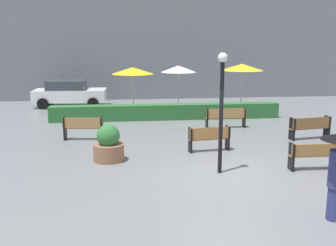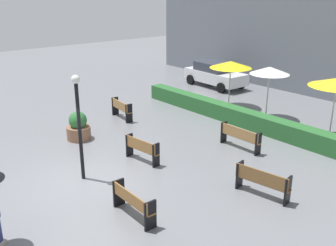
# 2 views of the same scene
# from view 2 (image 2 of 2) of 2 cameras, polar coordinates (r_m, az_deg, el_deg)

# --- Properties ---
(ground_plane) EXTENTS (60.00, 60.00, 0.00)m
(ground_plane) POSITION_cam_2_polar(r_m,az_deg,el_deg) (13.25, -12.53, -8.41)
(ground_plane) COLOR slate
(bench_far_left) EXTENTS (1.62, 0.53, 0.92)m
(bench_far_left) POSITION_cam_2_polar(r_m,az_deg,el_deg) (18.89, -6.98, 2.22)
(bench_far_left) COLOR #9E7242
(bench_far_left) RESTS_ON ground
(bench_back_row) EXTENTS (1.85, 0.35, 0.89)m
(bench_back_row) POSITION_cam_2_polar(r_m,az_deg,el_deg) (15.48, 10.61, -1.92)
(bench_back_row) COLOR #9E7242
(bench_back_row) RESTS_ON ground
(bench_near_right) EXTENTS (1.68, 0.41, 0.84)m
(bench_near_right) POSITION_cam_2_polar(r_m,az_deg,el_deg) (10.89, -5.29, -11.52)
(bench_near_right) COLOR olive
(bench_near_right) RESTS_ON ground
(bench_far_right) EXTENTS (1.77, 0.64, 0.89)m
(bench_far_right) POSITION_cam_2_polar(r_m,az_deg,el_deg) (12.19, 13.82, -8.34)
(bench_far_right) COLOR brown
(bench_far_right) RESTS_ON ground
(bench_mid_center) EXTENTS (1.55, 0.51, 0.89)m
(bench_mid_center) POSITION_cam_2_polar(r_m,az_deg,el_deg) (14.15, -3.95, -3.75)
(bench_mid_center) COLOR olive
(bench_mid_center) RESTS_ON ground
(planter_pot) EXTENTS (1.01, 1.01, 1.22)m
(planter_pot) POSITION_cam_2_polar(r_m,az_deg,el_deg) (16.64, -13.17, -0.64)
(planter_pot) COLOR brown
(planter_pot) RESTS_ON ground
(lamp_post) EXTENTS (0.28, 0.28, 3.56)m
(lamp_post) POSITION_cam_2_polar(r_m,az_deg,el_deg) (12.59, -13.14, 0.97)
(lamp_post) COLOR black
(lamp_post) RESTS_ON ground
(patio_umbrella_yellow) EXTENTS (2.18, 2.18, 2.49)m
(patio_umbrella_yellow) POSITION_cam_2_polar(r_m,az_deg,el_deg) (20.46, 9.30, 8.55)
(patio_umbrella_yellow) COLOR silver
(patio_umbrella_yellow) RESTS_ON ground
(patio_umbrella_white) EXTENTS (1.87, 1.87, 2.57)m
(patio_umbrella_white) POSITION_cam_2_polar(r_m,az_deg,el_deg) (18.95, 14.88, 7.53)
(patio_umbrella_white) COLOR silver
(patio_umbrella_white) RESTS_ON ground
(hedge_strip) EXTENTS (11.44, 0.70, 0.76)m
(hedge_strip) POSITION_cam_2_polar(r_m,az_deg,el_deg) (18.66, 9.26, 1.37)
(hedge_strip) COLOR #28602D
(hedge_strip) RESTS_ON ground
(parked_car) EXTENTS (4.27, 2.12, 1.57)m
(parked_car) POSITION_cam_2_polar(r_m,az_deg,el_deg) (25.28, 6.99, 7.25)
(parked_car) COLOR silver
(parked_car) RESTS_ON ground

